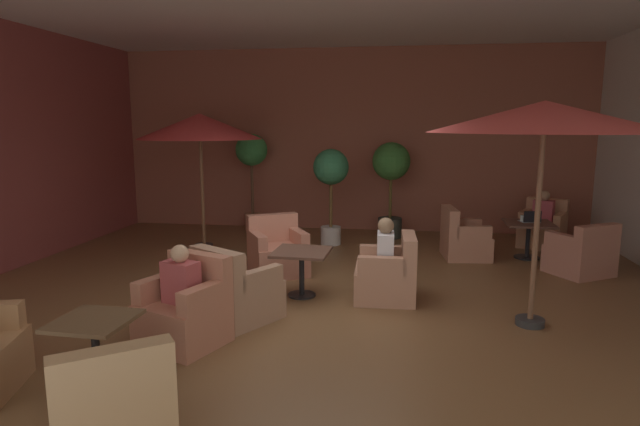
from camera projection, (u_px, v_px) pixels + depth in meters
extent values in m
cube|color=brown|center=(314.00, 302.00, 6.76)|extent=(9.98, 9.68, 0.02)
cube|color=#97523E|center=(350.00, 140.00, 11.12)|extent=(9.98, 0.08, 3.81)
cylinder|color=black|center=(527.00, 257.00, 8.93)|extent=(0.42, 0.42, 0.02)
cylinder|color=black|center=(528.00, 241.00, 8.89)|extent=(0.07, 0.07, 0.58)
cube|color=brown|center=(529.00, 224.00, 8.83)|extent=(0.78, 0.78, 0.03)
cube|color=tan|center=(542.00, 235.00, 9.74)|extent=(1.00, 1.03, 0.43)
cube|color=tan|center=(547.00, 210.00, 9.91)|extent=(0.73, 0.48, 0.44)
cube|color=tan|center=(560.00, 220.00, 9.48)|extent=(0.38, 0.60, 0.22)
cube|color=tan|center=(525.00, 216.00, 9.82)|extent=(0.38, 0.60, 0.22)
cube|color=tan|center=(466.00, 246.00, 8.95)|extent=(0.81, 0.87, 0.41)
cube|color=tan|center=(450.00, 221.00, 8.89)|extent=(0.24, 0.81, 0.45)
cube|color=tan|center=(464.00, 225.00, 9.22)|extent=(0.58, 0.20, 0.21)
cube|color=tan|center=(474.00, 232.00, 8.57)|extent=(0.58, 0.20, 0.21)
cube|color=#BB765F|center=(579.00, 260.00, 7.96)|extent=(1.05, 1.03, 0.43)
cube|color=#BB765F|center=(598.00, 238.00, 7.63)|extent=(0.75, 0.55, 0.39)
cube|color=#BB765F|center=(563.00, 241.00, 7.81)|extent=(0.42, 0.56, 0.21)
cube|color=#BB765F|center=(594.00, 237.00, 8.06)|extent=(0.42, 0.56, 0.21)
cylinder|color=black|center=(99.00, 385.00, 4.58)|extent=(0.41, 0.41, 0.02)
cylinder|color=black|center=(96.00, 355.00, 4.53)|extent=(0.07, 0.07, 0.58)
cube|color=brown|center=(94.00, 321.00, 4.48)|extent=(0.65, 0.65, 0.03)
cube|color=tan|center=(112.00, 421.00, 3.65)|extent=(1.06, 1.07, 0.43)
cube|color=tan|center=(114.00, 381.00, 3.32)|extent=(0.70, 0.59, 0.43)
cube|color=tan|center=(60.00, 386.00, 3.50)|extent=(0.48, 0.57, 0.20)
cube|color=tan|center=(153.00, 366.00, 3.78)|extent=(0.48, 0.57, 0.20)
cube|color=#C07759|center=(183.00, 323.00, 5.41)|extent=(0.99, 0.95, 0.45)
cube|color=#C07759|center=(200.00, 274.00, 5.57)|extent=(0.78, 0.43, 0.46)
cube|color=#C07759|center=(202.00, 298.00, 5.16)|extent=(0.34, 0.57, 0.23)
cube|color=#C07759|center=(157.00, 288.00, 5.48)|extent=(0.34, 0.57, 0.23)
cylinder|color=black|center=(302.00, 295.00, 6.98)|extent=(0.37, 0.37, 0.02)
cylinder|color=black|center=(302.00, 275.00, 6.93)|extent=(0.07, 0.07, 0.58)
cube|color=brown|center=(302.00, 252.00, 6.88)|extent=(0.75, 0.75, 0.03)
cube|color=tan|center=(239.00, 300.00, 6.12)|extent=(1.07, 1.08, 0.45)
cube|color=tan|center=(217.00, 269.00, 5.81)|extent=(0.74, 0.55, 0.44)
cube|color=tan|center=(224.00, 268.00, 6.30)|extent=(0.44, 0.59, 0.20)
cube|color=tan|center=(260.00, 278.00, 5.90)|extent=(0.44, 0.59, 0.20)
cube|color=tan|center=(385.00, 284.00, 6.82)|extent=(0.79, 0.78, 0.41)
cube|color=tan|center=(409.00, 252.00, 6.72)|extent=(0.19, 0.76, 0.44)
cube|color=tan|center=(382.00, 266.00, 6.47)|extent=(0.60, 0.15, 0.23)
cube|color=tan|center=(382.00, 254.00, 7.08)|extent=(0.60, 0.15, 0.23)
cube|color=#BF755C|center=(278.00, 260.00, 7.95)|extent=(1.06, 1.06, 0.45)
cube|color=#BF755C|center=(272.00, 228.00, 8.15)|extent=(0.77, 0.54, 0.42)
cube|color=#BF755C|center=(299.00, 237.00, 7.97)|extent=(0.42, 0.59, 0.21)
cube|color=#BF755C|center=(258.00, 241.00, 7.74)|extent=(0.42, 0.59, 0.21)
cylinder|color=#2D2D2D|center=(530.00, 322.00, 5.96)|extent=(0.32, 0.32, 0.08)
cylinder|color=brown|center=(537.00, 219.00, 5.76)|extent=(0.06, 0.06, 2.45)
cone|color=#C9443D|center=(544.00, 117.00, 5.57)|extent=(2.49, 2.49, 0.34)
cylinder|color=#2D2D2D|center=(204.00, 246.00, 9.62)|extent=(0.32, 0.32, 0.08)
cylinder|color=brown|center=(202.00, 184.00, 9.43)|extent=(0.06, 0.06, 2.39)
cone|color=#C43837|center=(200.00, 126.00, 9.26)|extent=(2.20, 2.20, 0.45)
cylinder|color=silver|center=(331.00, 235.00, 9.92)|extent=(0.38, 0.38, 0.34)
cylinder|color=brown|center=(331.00, 205.00, 9.82)|extent=(0.06, 0.06, 0.85)
sphere|color=#2D6A42|center=(331.00, 167.00, 9.71)|extent=(0.66, 0.66, 0.66)
cylinder|color=#32372F|center=(390.00, 228.00, 10.54)|extent=(0.48, 0.48, 0.40)
cylinder|color=brown|center=(390.00, 198.00, 10.44)|extent=(0.06, 0.06, 0.82)
sphere|color=#356B2D|center=(391.00, 161.00, 10.31)|extent=(0.75, 0.75, 0.75)
cylinder|color=#A26B4C|center=(253.00, 222.00, 11.22)|extent=(0.34, 0.34, 0.37)
cylinder|color=brown|center=(252.00, 189.00, 11.10)|extent=(0.06, 0.06, 1.06)
sphere|color=#378844|center=(251.00, 150.00, 10.96)|extent=(0.67, 0.67, 0.67)
cube|color=silver|center=(385.00, 251.00, 6.75)|extent=(0.22, 0.39, 0.47)
sphere|color=#886849|center=(386.00, 226.00, 6.69)|extent=(0.21, 0.21, 0.21)
cube|color=#B04746|center=(181.00, 282.00, 5.34)|extent=(0.42, 0.34, 0.43)
sphere|color=tan|center=(180.00, 254.00, 5.29)|extent=(0.18, 0.18, 0.18)
cube|color=#B64850|center=(543.00, 212.00, 9.66)|extent=(0.41, 0.36, 0.44)
sphere|color=#A27A59|center=(545.00, 196.00, 9.61)|extent=(0.19, 0.19, 0.19)
cylinder|color=white|center=(523.00, 218.00, 8.91)|extent=(0.08, 0.08, 0.11)
cube|color=#9EA0A5|center=(529.00, 221.00, 8.91)|extent=(0.36, 0.29, 0.01)
cube|color=black|center=(533.00, 217.00, 8.79)|extent=(0.30, 0.09, 0.19)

